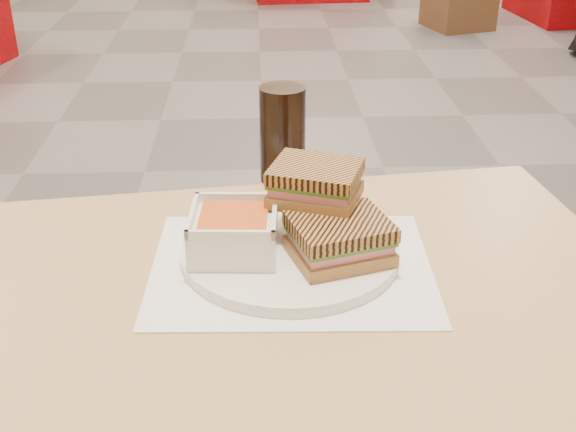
{
  "coord_description": "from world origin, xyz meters",
  "views": [
    {
      "loc": [
        -0.03,
        -2.84,
        1.26
      ],
      "look_at": [
        0.01,
        -2.0,
        0.82
      ],
      "focal_mm": 46.2,
      "sensor_mm": 36.0,
      "label": 1
    }
  ],
  "objects_px": {
    "plate": "(290,251)",
    "soup_bowl": "(234,234)",
    "main_table": "(180,392)",
    "cola_glass": "(283,135)",
    "panini_lower": "(340,239)"
  },
  "relations": [
    {
      "from": "main_table",
      "to": "plate",
      "type": "bearing_deg",
      "value": 42.35
    },
    {
      "from": "panini_lower",
      "to": "cola_glass",
      "type": "relative_size",
      "value": 0.93
    },
    {
      "from": "main_table",
      "to": "panini_lower",
      "type": "bearing_deg",
      "value": 25.82
    },
    {
      "from": "soup_bowl",
      "to": "cola_glass",
      "type": "xyz_separation_m",
      "value": [
        0.07,
        0.26,
        0.04
      ]
    },
    {
      "from": "soup_bowl",
      "to": "cola_glass",
      "type": "height_order",
      "value": "cola_glass"
    },
    {
      "from": "plate",
      "to": "cola_glass",
      "type": "xyz_separation_m",
      "value": [
        0.0,
        0.25,
        0.07
      ]
    },
    {
      "from": "plate",
      "to": "main_table",
      "type": "bearing_deg",
      "value": -137.65
    },
    {
      "from": "panini_lower",
      "to": "soup_bowl",
      "type": "bearing_deg",
      "value": 170.77
    },
    {
      "from": "panini_lower",
      "to": "cola_glass",
      "type": "distance_m",
      "value": 0.29
    },
    {
      "from": "plate",
      "to": "soup_bowl",
      "type": "height_order",
      "value": "soup_bowl"
    },
    {
      "from": "main_table",
      "to": "panini_lower",
      "type": "distance_m",
      "value": 0.28
    },
    {
      "from": "plate",
      "to": "cola_glass",
      "type": "relative_size",
      "value": 1.86
    },
    {
      "from": "plate",
      "to": "cola_glass",
      "type": "height_order",
      "value": "cola_glass"
    },
    {
      "from": "main_table",
      "to": "cola_glass",
      "type": "height_order",
      "value": "cola_glass"
    },
    {
      "from": "main_table",
      "to": "cola_glass",
      "type": "relative_size",
      "value": 8.14
    }
  ]
}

